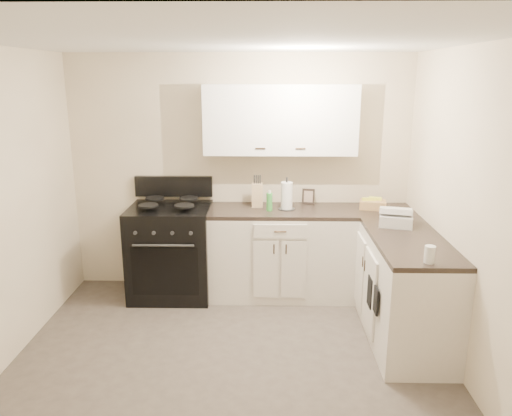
{
  "coord_description": "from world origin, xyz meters",
  "views": [
    {
      "loc": [
        0.28,
        -3.46,
        2.28
      ],
      "look_at": [
        0.19,
        0.85,
        1.13
      ],
      "focal_mm": 35.0,
      "sensor_mm": 36.0,
      "label": 1
    }
  ],
  "objects_px": {
    "wicker_basket": "(373,205)",
    "stove": "(171,253)",
    "paper_towel": "(287,196)",
    "knife_block": "(257,195)",
    "countertop_grill": "(396,220)"
  },
  "relations": [
    {
      "from": "stove",
      "to": "wicker_basket",
      "type": "bearing_deg",
      "value": 1.68
    },
    {
      "from": "knife_block",
      "to": "countertop_grill",
      "type": "height_order",
      "value": "knife_block"
    },
    {
      "from": "stove",
      "to": "wicker_basket",
      "type": "xyz_separation_m",
      "value": [
        2.1,
        0.06,
        0.52
      ]
    },
    {
      "from": "knife_block",
      "to": "countertop_grill",
      "type": "xyz_separation_m",
      "value": [
        1.29,
        -0.64,
        -0.07
      ]
    },
    {
      "from": "stove",
      "to": "paper_towel",
      "type": "distance_m",
      "value": 1.36
    },
    {
      "from": "wicker_basket",
      "to": "countertop_grill",
      "type": "xyz_separation_m",
      "value": [
        0.09,
        -0.57,
        0.01
      ]
    },
    {
      "from": "knife_block",
      "to": "paper_towel",
      "type": "height_order",
      "value": "paper_towel"
    },
    {
      "from": "wicker_basket",
      "to": "stove",
      "type": "bearing_deg",
      "value": -178.32
    },
    {
      "from": "paper_towel",
      "to": "wicker_basket",
      "type": "distance_m",
      "value": 0.9
    },
    {
      "from": "paper_towel",
      "to": "stove",
      "type": "bearing_deg",
      "value": -178.98
    },
    {
      "from": "wicker_basket",
      "to": "paper_towel",
      "type": "bearing_deg",
      "value": -177.42
    },
    {
      "from": "countertop_grill",
      "to": "knife_block",
      "type": "bearing_deg",
      "value": 167.82
    },
    {
      "from": "paper_towel",
      "to": "wicker_basket",
      "type": "xyz_separation_m",
      "value": [
        0.89,
        0.04,
        -0.1
      ]
    },
    {
      "from": "knife_block",
      "to": "wicker_basket",
      "type": "relative_size",
      "value": 0.94
    },
    {
      "from": "stove",
      "to": "countertop_grill",
      "type": "relative_size",
      "value": 3.48
    }
  ]
}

